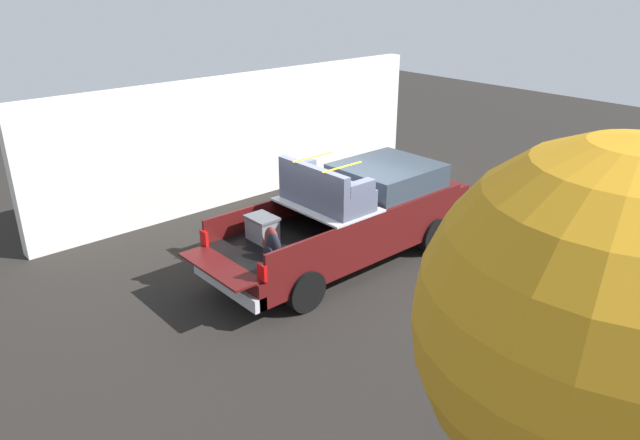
{
  "coord_description": "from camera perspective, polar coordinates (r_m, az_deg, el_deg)",
  "views": [
    {
      "loc": [
        -7.49,
        -7.79,
        5.49
      ],
      "look_at": [
        -0.6,
        0.0,
        1.1
      ],
      "focal_mm": 33.23,
      "sensor_mm": 36.0,
      "label": 1
    }
  ],
  "objects": [
    {
      "name": "pickup_truck",
      "position": [
        11.96,
        3.43,
        0.47
      ],
      "size": [
        6.05,
        2.06,
        2.23
      ],
      "color": "#470F0F",
      "rests_on": "ground_plane"
    },
    {
      "name": "building_facade",
      "position": [
        15.35,
        -7.2,
        7.94
      ],
      "size": [
        11.2,
        0.36,
        3.16
      ],
      "primitive_type": "cube",
      "color": "silver",
      "rests_on": "ground_plane"
    },
    {
      "name": "tree_background",
      "position": [
        4.9,
        25.93,
        -9.25
      ],
      "size": [
        2.87,
        2.87,
        4.51
      ],
      "color": "brown",
      "rests_on": "ground_plane"
    },
    {
      "name": "ground_plane",
      "position": [
        12.12,
        2.13,
        -4.06
      ],
      "size": [
        40.0,
        40.0,
        0.0
      ],
      "primitive_type": "plane",
      "color": "black"
    }
  ]
}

